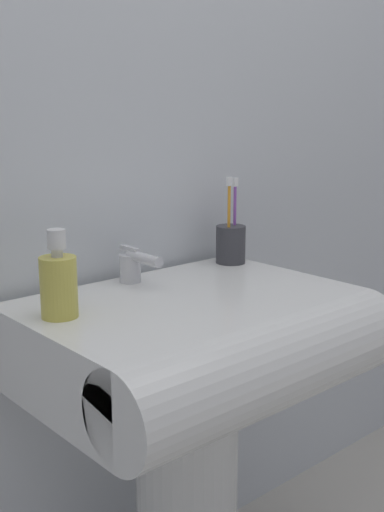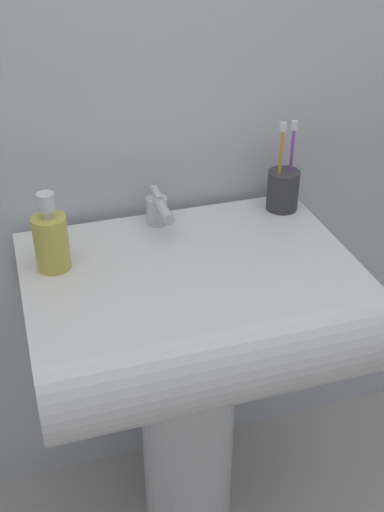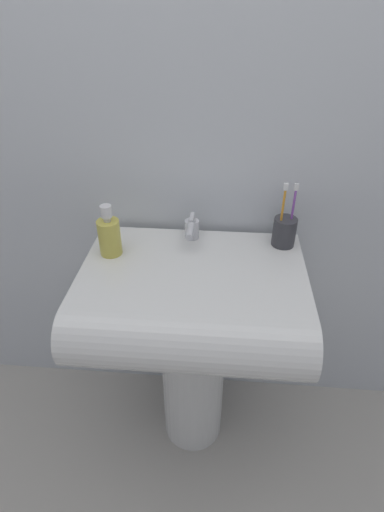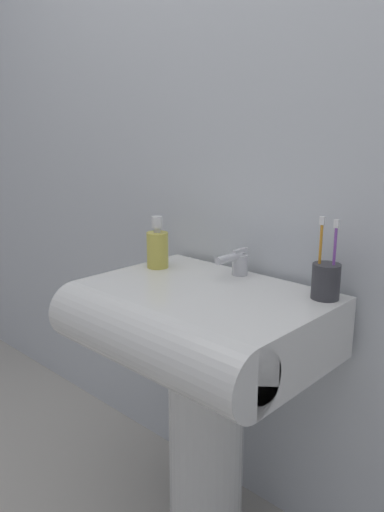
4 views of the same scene
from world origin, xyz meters
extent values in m
cube|color=silver|center=(0.00, 0.25, 1.20)|extent=(5.00, 0.05, 2.40)
cylinder|color=white|center=(0.00, 0.00, 0.30)|extent=(0.21, 0.21, 0.60)
cube|color=white|center=(0.00, 0.00, 0.68)|extent=(0.63, 0.41, 0.16)
cylinder|color=white|center=(0.00, -0.20, 0.68)|extent=(0.63, 0.16, 0.16)
cylinder|color=silver|center=(-0.02, 0.16, 0.79)|extent=(0.04, 0.04, 0.06)
cylinder|color=silver|center=(-0.02, 0.11, 0.82)|extent=(0.02, 0.10, 0.02)
cube|color=silver|center=(-0.02, 0.16, 0.83)|extent=(0.01, 0.06, 0.01)
cylinder|color=#38383D|center=(0.26, 0.14, 0.81)|extent=(0.07, 0.07, 0.09)
cylinder|color=orange|center=(0.25, 0.13, 0.86)|extent=(0.01, 0.01, 0.17)
cube|color=white|center=(0.25, 0.13, 0.96)|extent=(0.01, 0.01, 0.02)
cylinder|color=purple|center=(0.28, 0.15, 0.86)|extent=(0.01, 0.01, 0.17)
cube|color=white|center=(0.28, 0.15, 0.95)|extent=(0.01, 0.01, 0.02)
cylinder|color=gold|center=(-0.25, 0.05, 0.82)|extent=(0.07, 0.07, 0.11)
cylinder|color=silver|center=(-0.25, 0.05, 0.88)|extent=(0.02, 0.02, 0.01)
cylinder|color=silver|center=(-0.25, 0.05, 0.90)|extent=(0.03, 0.03, 0.03)
camera|label=1|loc=(-0.78, -0.91, 1.12)|focal=45.00mm
camera|label=2|loc=(-0.30, -1.00, 1.44)|focal=45.00mm
camera|label=3|loc=(0.07, -0.91, 1.43)|focal=28.00mm
camera|label=4|loc=(0.83, -0.93, 1.17)|focal=35.00mm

